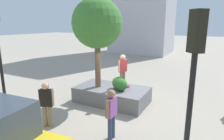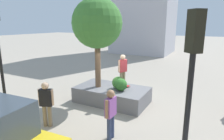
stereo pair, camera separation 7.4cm
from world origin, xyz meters
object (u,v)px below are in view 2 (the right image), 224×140
planter_ledge (112,95)px  passerby_with_bag (111,111)px  plaza_tree (97,24)px  traffic_light_median (191,75)px  bystander_watching (46,101)px  skateboarder (123,68)px  skateboard (122,87)px

planter_ledge → passerby_with_bag: size_ratio=2.00×
plaza_tree → planter_ledge: bearing=-164.5°
planter_ledge → plaza_tree: plaza_tree is taller
traffic_light_median → bystander_watching: size_ratio=2.34×
traffic_light_median → passerby_with_bag: size_ratio=2.35×
skateboarder → plaza_tree: bearing=17.0°
passerby_with_bag → bystander_watching: bearing=8.5°
passerby_with_bag → bystander_watching: bystander_watching is taller
skateboard → skateboarder: (-0.00, 0.00, 0.94)m
skateboard → bystander_watching: bystander_watching is taller
bystander_watching → skateboard: bearing=-114.2°
planter_ledge → skateboard: bearing=-160.8°
planter_ledge → plaza_tree: (0.69, 0.19, 3.50)m
passerby_with_bag → skateboarder: bearing=-72.1°
skateboard → passerby_with_bag: passerby_with_bag is taller
traffic_light_median → passerby_with_bag: traffic_light_median is taller
passerby_with_bag → plaza_tree: bearing=-51.3°
traffic_light_median → passerby_with_bag: bearing=-24.4°
plaza_tree → passerby_with_bag: plaza_tree is taller
plaza_tree → skateboard: (-1.19, -0.36, -3.06)m
planter_ledge → bystander_watching: size_ratio=2.00×
skateboarder → bystander_watching: (1.56, 3.49, -0.74)m
passerby_with_bag → bystander_watching: (2.57, 0.38, 0.00)m
skateboard → bystander_watching: size_ratio=0.43×
plaza_tree → skateboard: size_ratio=5.67×
skateboard → traffic_light_median: 5.88m
skateboard → skateboarder: skateboarder is taller
skateboard → traffic_light_median: bearing=129.7°
skateboarder → bystander_watching: size_ratio=0.90×
plaza_tree → passerby_with_bag: size_ratio=2.45×
skateboarder → traffic_light_median: traffic_light_median is taller
planter_ledge → skateboarder: size_ratio=2.22×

